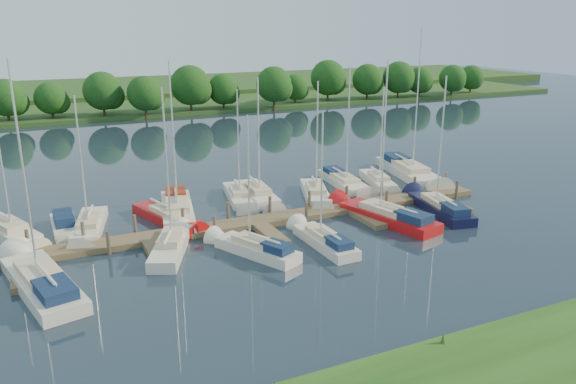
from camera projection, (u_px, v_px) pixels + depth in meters
name	position (u px, v px, depth m)	size (l,w,h in m)	color
ground	(303.00, 264.00, 35.15)	(260.00, 260.00, 0.00)	#182431
dock	(259.00, 225.00, 41.44)	(40.00, 6.00, 0.40)	brown
mooring_pilings	(253.00, 215.00, 42.30)	(38.24, 2.84, 2.00)	#473D33
far_shore	(117.00, 106.00, 100.18)	(180.00, 30.00, 0.60)	#20441A
distant_hill	(99.00, 89.00, 121.77)	(220.00, 40.00, 1.40)	#385826
treeline	(116.00, 93.00, 86.83)	(146.08, 9.96, 8.18)	#38281C
sailboat_n_0	(11.00, 234.00, 39.41)	(4.57, 8.17, 10.73)	silver
motorboat	(65.00, 227.00, 40.56)	(1.74, 5.79, 1.66)	silver
sailboat_n_2	(89.00, 228.00, 40.54)	(3.41, 8.11, 10.21)	silver
sailboat_n_3	(168.00, 219.00, 42.53)	(3.92, 8.32, 10.55)	#B31013
sailboat_n_4	(178.00, 212.00, 43.85)	(3.90, 9.84, 12.39)	silver
sailboat_n_5	(239.00, 197.00, 47.71)	(2.99, 7.76, 9.80)	silver
sailboat_n_6	(259.00, 196.00, 47.96)	(2.60, 8.43, 10.79)	silver
sailboat_n_7	(316.00, 195.00, 48.34)	(4.17, 8.09, 10.39)	silver
sailboat_n_8	(345.00, 183.00, 52.00)	(2.84, 9.06, 11.27)	silver
sailboat_n_9	(379.00, 182.00, 52.29)	(3.27, 7.37, 9.40)	silver
sailboat_n_10	(410.00, 173.00, 55.22)	(4.59, 11.87, 14.78)	silver
sailboat_s_0	(41.00, 283.00, 31.89)	(4.47, 10.59, 13.25)	silver
sailboat_s_1	(171.00, 248.00, 36.96)	(4.25, 7.46, 9.95)	silver
sailboat_s_2	(255.00, 249.00, 36.59)	(4.33, 7.13, 9.50)	silver
sailboat_s_3	(323.00, 241.00, 38.07)	(1.90, 7.39, 9.48)	silver
sailboat_s_4	(385.00, 217.00, 42.75)	(4.35, 9.89, 12.47)	#B31013
sailboat_s_5	(439.00, 208.00, 44.78)	(3.40, 8.80, 11.12)	#0F1033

